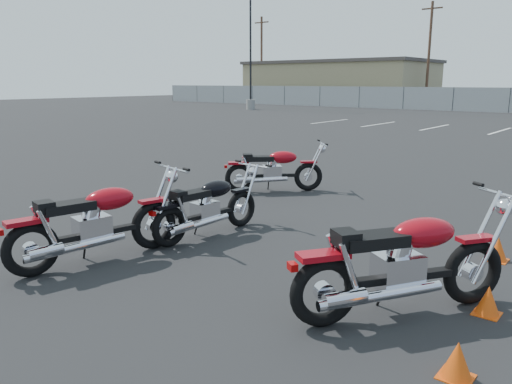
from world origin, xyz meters
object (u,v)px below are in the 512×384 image
Objects in this scene: motorcycle_front_red at (274,169)px; motorcycle_third_red at (96,222)px; motorcycle_second_black at (207,206)px; motorcycle_rear_red at (403,263)px.

motorcycle_third_red reaches higher than motorcycle_front_red.
motorcycle_front_red is at bearing 109.42° from motorcycle_second_black.
motorcycle_front_red is 4.75m from motorcycle_third_red.
motorcycle_second_black is at bearing -70.58° from motorcycle_front_red.
motorcycle_second_black is at bearing 168.65° from motorcycle_rear_red.
motorcycle_second_black is 1.68m from motorcycle_third_red.
motorcycle_third_red is at bearing -80.99° from motorcycle_front_red.
motorcycle_third_red is (0.74, -4.70, 0.05)m from motorcycle_front_red.
motorcycle_front_red reaches higher than motorcycle_second_black.
motorcycle_third_red is 1.04× the size of motorcycle_rear_red.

